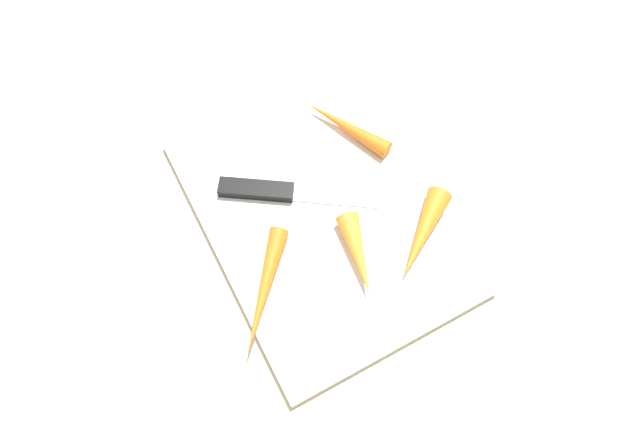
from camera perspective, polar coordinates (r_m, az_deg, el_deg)
The scene contains 7 objects.
ground_plane at distance 0.70m, azimuth 0.00°, elevation -0.41°, with size 1.40×1.40×0.00m, color #C6B793.
cutting_board at distance 0.69m, azimuth 0.00°, elevation -0.21°, with size 0.36×0.26×0.01m, color silver.
knife at distance 0.70m, azimuth -5.24°, elevation 2.25°, with size 0.13×0.18×0.01m.
carrot_long at distance 0.74m, azimuth 2.59°, elevation 8.59°, with size 0.02×0.02×0.12m, color orange.
carrot_short at distance 0.67m, azimuth 10.07°, elevation -2.00°, with size 0.03×0.03×0.11m, color orange.
carrot_longest at distance 0.64m, azimuth -5.54°, elevation -7.54°, with size 0.02×0.02×0.15m, color orange.
carrot_shortest at distance 0.65m, azimuth 3.78°, elevation -4.05°, with size 0.03×0.03×0.10m, color orange.
Camera 1 is at (0.25, -0.14, 0.64)m, focal length 32.46 mm.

